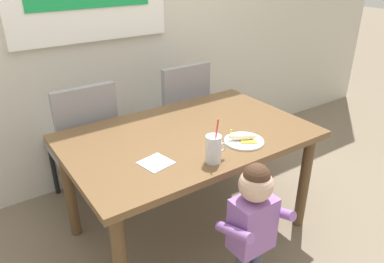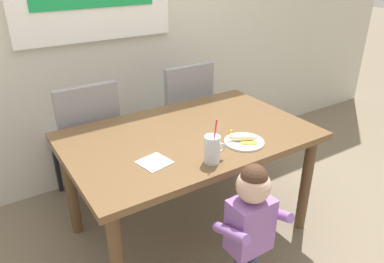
{
  "view_description": "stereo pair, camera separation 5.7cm",
  "coord_description": "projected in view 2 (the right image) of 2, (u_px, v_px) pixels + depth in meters",
  "views": [
    {
      "loc": [
        -1.11,
        -1.66,
        1.72
      ],
      "look_at": [
        -0.04,
        -0.1,
        0.8
      ],
      "focal_mm": 34.28,
      "sensor_mm": 36.0,
      "label": 1
    },
    {
      "loc": [
        -1.07,
        -1.69,
        1.72
      ],
      "look_at": [
        -0.04,
        -0.1,
        0.8
      ],
      "focal_mm": 34.28,
      "sensor_mm": 36.0,
      "label": 2
    }
  ],
  "objects": [
    {
      "name": "dining_chair_right",
      "position": [
        182.0,
        112.0,
        3.03
      ],
      "size": [
        0.44,
        0.44,
        0.96
      ],
      "rotation": [
        0.0,
        0.0,
        3.14
      ],
      "color": "gray",
      "rests_on": "ground"
    },
    {
      "name": "ground_plane",
      "position": [
        189.0,
        228.0,
        2.55
      ],
      "size": [
        24.0,
        24.0,
        0.0
      ],
      "primitive_type": "plane",
      "color": "#7A6B56"
    },
    {
      "name": "dining_chair_left",
      "position": [
        87.0,
        138.0,
        2.6
      ],
      "size": [
        0.44,
        0.45,
        0.96
      ],
      "rotation": [
        0.0,
        0.0,
        3.14
      ],
      "color": "gray",
      "rests_on": "ground"
    },
    {
      "name": "paper_napkin",
      "position": [
        154.0,
        162.0,
        1.91
      ],
      "size": [
        0.18,
        0.18,
        0.0
      ],
      "primitive_type": "cube",
      "rotation": [
        0.0,
        0.0,
        0.2
      ],
      "color": "silver",
      "rests_on": "dining_table"
    },
    {
      "name": "toddler_standing",
      "position": [
        251.0,
        219.0,
        1.83
      ],
      "size": [
        0.33,
        0.24,
        0.84
      ],
      "color": "#3F4760",
      "rests_on": "ground"
    },
    {
      "name": "dining_table",
      "position": [
        189.0,
        146.0,
        2.27
      ],
      "size": [
        1.48,
        0.95,
        0.74
      ],
      "color": "brown",
      "rests_on": "ground"
    },
    {
      "name": "snack_plate",
      "position": [
        244.0,
        142.0,
        2.11
      ],
      "size": [
        0.23,
        0.23,
        0.01
      ],
      "primitive_type": "cylinder",
      "color": "white",
      "rests_on": "dining_table"
    },
    {
      "name": "peeled_banana",
      "position": [
        243.0,
        138.0,
        2.11
      ],
      "size": [
        0.17,
        0.15,
        0.07
      ],
      "rotation": [
        0.0,
        0.0,
        -0.56
      ],
      "color": "#F4EAC6",
      "rests_on": "snack_plate"
    },
    {
      "name": "milk_cup",
      "position": [
        212.0,
        151.0,
        1.89
      ],
      "size": [
        0.13,
        0.08,
        0.25
      ],
      "color": "silver",
      "rests_on": "dining_table"
    }
  ]
}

